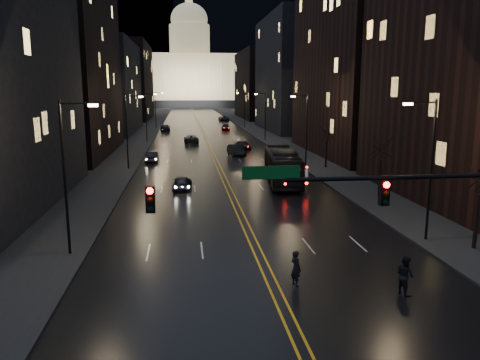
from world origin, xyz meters
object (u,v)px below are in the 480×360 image
object	(u,v)px
traffic_signal	(441,203)
oncoming_car_a	(182,183)
receding_car_a	(236,150)
bus	(282,166)
pedestrian_a	(296,268)
pedestrian_b	(405,275)
oncoming_car_b	(152,157)

from	to	relation	value
traffic_signal	oncoming_car_a	world-z (taller)	traffic_signal
traffic_signal	receding_car_a	distance (m)	50.40
bus	receding_car_a	bearing A→B (deg)	103.47
receding_car_a	pedestrian_a	bearing A→B (deg)	-99.35
receding_car_a	pedestrian_b	world-z (taller)	pedestrian_b
oncoming_car_a	bus	bearing A→B (deg)	-162.07
oncoming_car_a	receding_car_a	distance (m)	23.75
bus	oncoming_car_b	bearing A→B (deg)	138.80
traffic_signal	oncoming_car_a	xyz separation A→B (m)	(-10.41, 27.71, -4.41)
pedestrian_a	pedestrian_b	bearing A→B (deg)	-131.78
oncoming_car_b	bus	bearing A→B (deg)	132.58
oncoming_car_a	pedestrian_b	distance (m)	27.11
oncoming_car_b	receding_car_a	size ratio (longest dim) A/B	0.87
pedestrian_a	pedestrian_b	xyz separation A→B (m)	(4.89, -1.55, 0.04)
pedestrian_a	receding_car_a	bearing A→B (deg)	-26.94
traffic_signal	bus	size ratio (longest dim) A/B	1.40
oncoming_car_b	pedestrian_a	bearing A→B (deg)	103.04
oncoming_car_a	oncoming_car_b	distance (m)	18.30
oncoming_car_b	pedestrian_a	distance (m)	42.42
receding_car_a	bus	bearing A→B (deg)	-89.35
bus	oncoming_car_a	size ratio (longest dim) A/B	3.03
oncoming_car_a	receding_car_a	bearing A→B (deg)	-103.51
traffic_signal	pedestrian_b	size ratio (longest dim) A/B	9.15
traffic_signal	pedestrian_b	distance (m)	4.97
pedestrian_a	pedestrian_b	world-z (taller)	pedestrian_b
pedestrian_a	pedestrian_b	size ratio (longest dim) A/B	0.96
pedestrian_a	pedestrian_b	distance (m)	5.13
bus	receding_car_a	world-z (taller)	bus
oncoming_car_b	receding_car_a	bearing A→B (deg)	-158.79
receding_car_a	oncoming_car_b	bearing A→B (deg)	-165.39
pedestrian_a	traffic_signal	bearing A→B (deg)	-155.82
traffic_signal	oncoming_car_b	distance (m)	48.00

